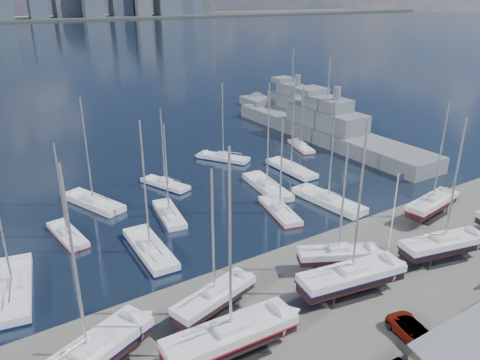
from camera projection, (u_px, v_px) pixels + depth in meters
ground at (346, 286)px, 48.44m from camera, size 1400.00×1400.00×0.00m
sailboat_cradle_0 at (89, 357)px, 36.04m from camera, size 11.64×7.16×18.06m
sailboat_cradle_1 at (231, 336)px, 38.21m from camera, size 11.68×3.85×18.43m
sailboat_cradle_2 at (214, 297)px, 43.41m from camera, size 9.30×4.75×14.73m
sailboat_cradle_3 at (352, 276)px, 46.30m from camera, size 11.58×5.08×17.95m
sailboat_cradle_4 at (338, 254)px, 50.56m from camera, size 8.82×6.19×14.32m
sailboat_cradle_5 at (443, 244)px, 52.38m from camera, size 10.72×5.22×16.65m
sailboat_cradle_6 at (432, 203)px, 62.69m from camera, size 10.11×4.19×15.86m
sailboat_moored_0 at (14, 291)px, 47.19m from camera, size 5.68×12.55×18.12m
sailboat_moored_1 at (68, 236)px, 57.96m from camera, size 3.24×8.81×12.88m
sailboat_moored_2 at (93, 203)px, 66.81m from camera, size 6.48×11.24×16.39m
sailboat_moored_3 at (150, 251)px, 54.57m from camera, size 3.77×11.31×16.67m
sailboat_moored_4 at (169, 215)px, 63.31m from camera, size 4.13×9.32×13.60m
sailboat_moored_5 at (165, 185)px, 73.33m from camera, size 5.34×9.06×13.09m
sailboat_moored_6 at (280, 212)px, 64.29m from camera, size 4.92×9.86×14.21m
sailboat_moored_7 at (267, 188)px, 72.10m from camera, size 5.01×11.81×17.27m
sailboat_moored_8 at (223, 159)px, 84.96m from camera, size 7.45×9.74×14.59m
sailboat_moored_9 at (328, 202)px, 67.26m from camera, size 4.23×12.00×17.77m
sailboat_moored_10 at (291, 170)px, 79.55m from camera, size 3.27×10.94×16.26m
sailboat_moored_11 at (301, 147)px, 91.49m from camera, size 4.79×8.78×12.64m
naval_ship_east at (325, 132)px, 96.62m from camera, size 9.61×52.22×18.68m
naval_ship_west at (291, 111)px, 113.68m from camera, size 8.85×39.96×17.57m
car_c at (415, 333)px, 40.60m from camera, size 3.60×5.93×1.54m
flagpole at (394, 214)px, 50.22m from camera, size 0.97×0.12×10.87m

